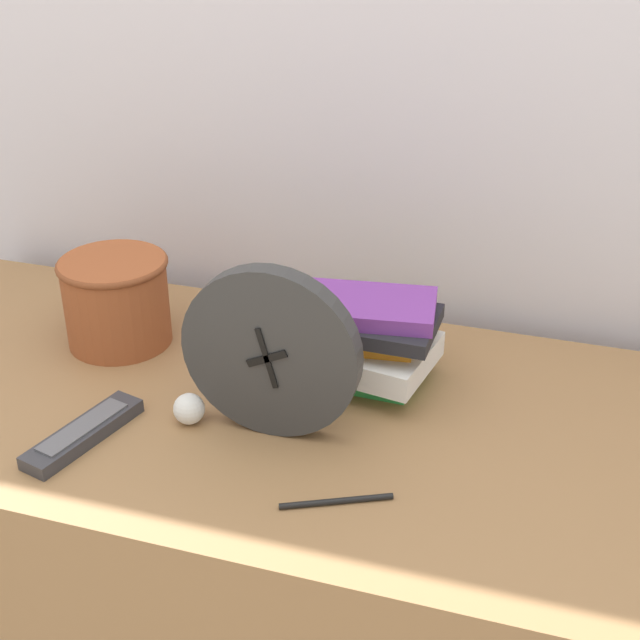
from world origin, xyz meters
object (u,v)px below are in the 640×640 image
(crumpled_paper_ball, at_px, (189,409))
(pen, at_px, (336,501))
(basket, at_px, (116,298))
(tv_remote, at_px, (84,433))
(desk_clock, at_px, (271,353))
(book_stack, at_px, (357,337))

(crumpled_paper_ball, height_order, pen, crumpled_paper_ball)
(basket, bearing_deg, tv_remote, -72.02)
(crumpled_paper_ball, distance_m, pen, 0.27)
(desk_clock, xyz_separation_m, basket, (-0.33, 0.16, -0.05))
(desk_clock, bearing_deg, book_stack, 66.53)
(book_stack, height_order, pen, book_stack)
(crumpled_paper_ball, bearing_deg, book_stack, 44.20)
(desk_clock, bearing_deg, crumpled_paper_ball, -171.70)
(book_stack, relative_size, pen, 1.95)
(book_stack, xyz_separation_m, pen, (0.06, -0.30, -0.07))
(book_stack, bearing_deg, crumpled_paper_ball, -135.80)
(desk_clock, relative_size, basket, 1.41)
(desk_clock, bearing_deg, basket, 153.41)
(basket, relative_size, pen, 1.32)
(basket, distance_m, crumpled_paper_ball, 0.28)
(desk_clock, height_order, crumpled_paper_ball, desk_clock)
(crumpled_paper_ball, bearing_deg, desk_clock, 8.30)
(desk_clock, bearing_deg, tv_remote, -157.67)
(book_stack, bearing_deg, pen, -79.31)
(pen, bearing_deg, basket, 147.65)
(basket, distance_m, tv_remote, 0.29)
(basket, height_order, crumpled_paper_ball, basket)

